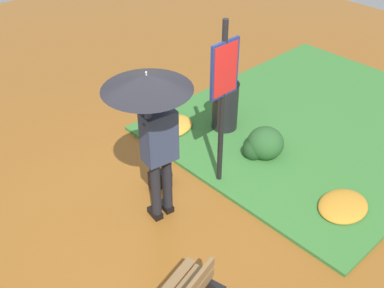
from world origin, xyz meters
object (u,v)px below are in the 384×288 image
(info_sign_post, at_px, (223,88))
(trash_bin, at_px, (225,107))
(person_with_umbrella, at_px, (153,111))
(handbag, at_px, (160,179))

(info_sign_post, height_order, trash_bin, info_sign_post)
(person_with_umbrella, height_order, info_sign_post, info_sign_post)
(person_with_umbrella, relative_size, handbag, 5.53)
(person_with_umbrella, height_order, trash_bin, person_with_umbrella)
(person_with_umbrella, distance_m, trash_bin, 2.47)
(person_with_umbrella, relative_size, info_sign_post, 0.89)
(person_with_umbrella, height_order, handbag, person_with_umbrella)
(info_sign_post, xyz_separation_m, handbag, (0.65, -0.48, -1.32))
(handbag, bearing_deg, trash_bin, -167.20)
(handbag, relative_size, trash_bin, 0.44)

